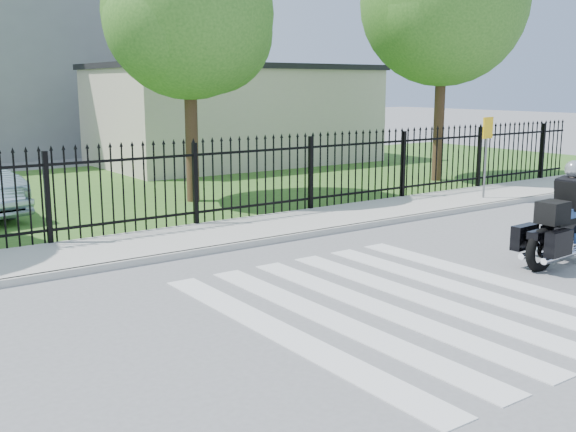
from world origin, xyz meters
TOP-DOWN VIEW (x-y plane):
  - ground at (0.00, 0.00)m, footprint 120.00×120.00m
  - crosswalk at (0.00, 0.00)m, footprint 5.00×5.50m
  - sidewalk at (0.00, 5.00)m, footprint 40.00×2.00m
  - curb at (0.00, 4.00)m, footprint 40.00×0.12m
  - grass_strip at (0.00, 12.00)m, footprint 40.00×12.00m
  - iron_fence at (0.00, 6.00)m, footprint 26.00×0.04m
  - tree_mid at (1.50, 9.00)m, footprint 4.20×4.20m
  - tree_right at (9.50, 8.00)m, footprint 5.00×5.00m
  - building_low at (7.00, 16.00)m, footprint 10.00×6.00m
  - building_low_roof at (7.00, 16.00)m, footprint 10.20×6.20m
  - motorcycle_rider at (3.93, -0.03)m, footprint 2.68×0.89m
  - traffic_sign at (7.52, 4.61)m, footprint 0.44×0.11m

SIDE VIEW (x-z plane):
  - ground at x=0.00m, z-range 0.00..0.00m
  - crosswalk at x=0.00m, z-range 0.00..0.01m
  - grass_strip at x=0.00m, z-range 0.00..0.02m
  - sidewalk at x=0.00m, z-range 0.00..0.12m
  - curb at x=0.00m, z-range 0.00..0.12m
  - motorcycle_rider at x=3.93m, z-range -0.16..1.61m
  - iron_fence at x=0.00m, z-range 0.00..1.80m
  - traffic_sign at x=7.52m, z-range 0.56..2.60m
  - building_low at x=7.00m, z-range 0.00..3.50m
  - building_low_roof at x=7.00m, z-range 3.50..3.70m
  - tree_mid at x=1.50m, z-range 1.28..8.06m
  - tree_right at x=9.50m, z-range 1.44..9.34m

